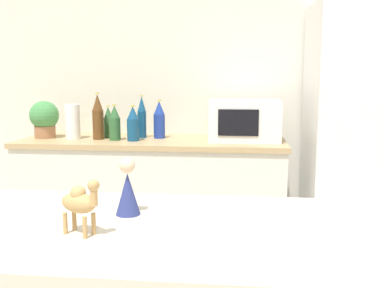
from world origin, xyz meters
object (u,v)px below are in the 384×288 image
(back_bottle_1, at_px, (133,124))
(wise_man_figurine_crimson, at_px, (128,190))
(back_bottle_2, at_px, (159,120))
(camel_figurine_second, at_px, (80,202))
(back_bottle_4, at_px, (142,117))
(back_bottle_5, at_px, (115,123))
(back_bottle_3, at_px, (108,122))
(potted_plant, at_px, (44,118))
(paper_towel_roll, at_px, (73,122))
(microwave, at_px, (244,120))
(refrigerator, at_px, (381,142))
(back_bottle_0, at_px, (98,117))

(back_bottle_1, distance_m, wise_man_figurine_crimson, 1.83)
(back_bottle_2, height_order, camel_figurine_second, back_bottle_2)
(back_bottle_4, relative_size, back_bottle_5, 1.23)
(back_bottle_2, bearing_deg, back_bottle_3, -179.55)
(back_bottle_2, relative_size, camel_figurine_second, 2.02)
(potted_plant, bearing_deg, paper_towel_roll, -7.63)
(microwave, bearing_deg, refrigerator, -4.40)
(wise_man_figurine_crimson, bearing_deg, back_bottle_3, 108.43)
(refrigerator, relative_size, wise_man_figurine_crimson, 11.64)
(back_bottle_0, distance_m, wise_man_figurine_crimson, 1.96)
(paper_towel_roll, height_order, back_bottle_4, back_bottle_4)
(back_bottle_0, bearing_deg, wise_man_figurine_crimson, -69.44)
(back_bottle_4, distance_m, back_bottle_5, 0.22)
(back_bottle_2, xyz_separation_m, back_bottle_5, (-0.29, -0.14, -0.01))
(paper_towel_roll, xyz_separation_m, microwave, (1.21, 0.07, 0.02))
(potted_plant, height_order, back_bottle_5, potted_plant)
(paper_towel_roll, height_order, back_bottle_0, back_bottle_0)
(potted_plant, relative_size, back_bottle_5, 1.07)
(back_bottle_0, height_order, back_bottle_5, back_bottle_0)
(paper_towel_roll, bearing_deg, back_bottle_1, -6.30)
(back_bottle_0, relative_size, back_bottle_5, 1.31)
(back_bottle_4, relative_size, wise_man_figurine_crimson, 1.99)
(potted_plant, relative_size, back_bottle_4, 0.87)
(microwave, xyz_separation_m, back_bottle_3, (-0.98, 0.03, -0.03))
(paper_towel_roll, bearing_deg, back_bottle_4, 13.42)
(potted_plant, distance_m, microwave, 1.43)
(refrigerator, height_order, potted_plant, refrigerator)
(back_bottle_5, bearing_deg, back_bottle_1, -6.75)
(refrigerator, distance_m, potted_plant, 2.33)
(back_bottle_4, bearing_deg, back_bottle_1, -99.06)
(paper_towel_roll, distance_m, microwave, 1.21)
(back_bottle_1, bearing_deg, back_bottle_5, 173.25)
(camel_figurine_second, bearing_deg, potted_plant, 116.88)
(microwave, relative_size, back_bottle_1, 1.96)
(potted_plant, relative_size, back_bottle_3, 1.16)
(back_bottle_1, xyz_separation_m, back_bottle_5, (-0.13, 0.02, 0.00))
(back_bottle_4, xyz_separation_m, back_bottle_5, (-0.16, -0.15, -0.03))
(paper_towel_roll, bearing_deg, microwave, 3.14)
(refrigerator, height_order, back_bottle_1, refrigerator)
(potted_plant, distance_m, back_bottle_1, 0.68)
(back_bottle_2, distance_m, wise_man_figurine_crimson, 1.95)
(paper_towel_roll, distance_m, back_bottle_0, 0.19)
(back_bottle_2, bearing_deg, back_bottle_1, -135.52)
(refrigerator, xyz_separation_m, paper_towel_roll, (-2.11, 0.00, 0.11))
(back_bottle_0, distance_m, back_bottle_4, 0.31)
(potted_plant, relative_size, camel_figurine_second, 1.96)
(back_bottle_4, relative_size, camel_figurine_second, 2.25)
(camel_figurine_second, height_order, wise_man_figurine_crimson, wise_man_figurine_crimson)
(refrigerator, bearing_deg, back_bottle_1, -178.38)
(microwave, distance_m, back_bottle_1, 0.77)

